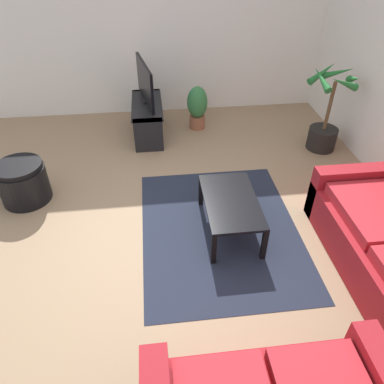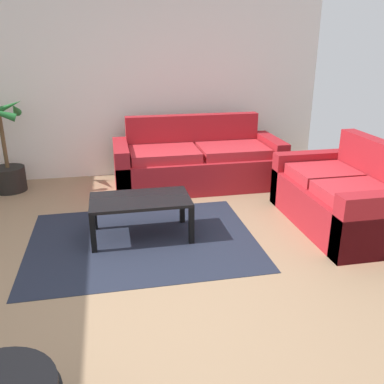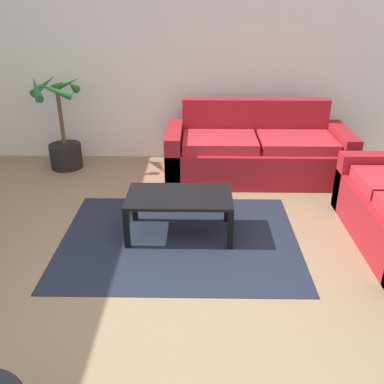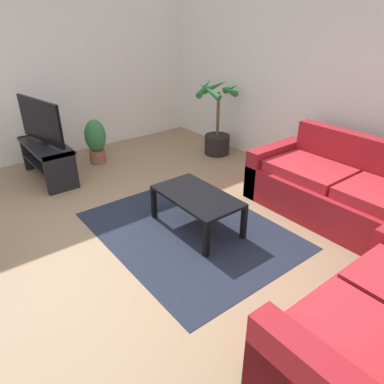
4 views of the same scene
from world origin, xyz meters
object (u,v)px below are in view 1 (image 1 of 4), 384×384
Objects in this scene: tv_stand at (148,115)px; potted_palm at (325,122)px; tv at (145,83)px; potted_plant_small at (197,106)px; ottoman at (23,182)px; coffee_table at (231,204)px.

potted_palm is at bearing 74.18° from tv_stand.
potted_palm is (0.71, 2.51, -0.41)m from tv.
potted_plant_small is 1.20× the size of ottoman.
ottoman reaches higher than coffee_table.
coffee_table is at bearing 19.88° from tv_stand.
tv_stand is 0.50m from tv.
potted_palm reaches higher than ottoman.
potted_plant_small is at bearing -115.98° from potted_palm.
ottoman is (1.60, -2.29, -0.13)m from potted_plant_small.
coffee_table is (2.29, 0.83, 0.02)m from tv_stand.
tv reaches higher than coffee_table.
coffee_table is at bearing -46.97° from potted_palm.
coffee_table is 2.48m from ottoman.
coffee_table is 2.42m from potted_plant_small.
tv_stand is at bearing -105.82° from potted_palm.
tv reaches higher than potted_plant_small.
tv is 2.48m from coffee_table.
tv_stand is 2.43m from coffee_table.
ottoman is at bearing -109.24° from coffee_table.
potted_plant_small is 2.80m from ottoman.
ottoman is (1.47, -1.51, -0.59)m from tv.
tv_stand is at bearing -80.46° from potted_plant_small.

